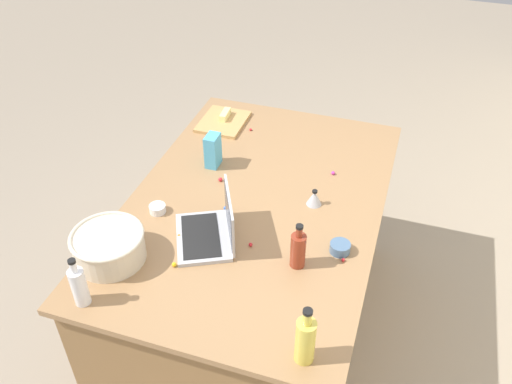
% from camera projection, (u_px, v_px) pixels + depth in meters
% --- Properties ---
extents(ground_plane, '(12.00, 12.00, 0.00)m').
position_uv_depth(ground_plane, '(256.00, 325.00, 3.03)').
color(ground_plane, gray).
extents(island_counter, '(1.71, 1.13, 0.90)m').
position_uv_depth(island_counter, '(256.00, 269.00, 2.75)').
color(island_counter, olive).
rests_on(island_counter, ground).
extents(laptop, '(0.38, 0.34, 0.22)m').
position_uv_depth(laptop, '(212.00, 230.00, 2.25)').
color(laptop, '#B7B7BC').
rests_on(laptop, island_counter).
extents(mixing_bowl_large, '(0.29, 0.29, 0.13)m').
position_uv_depth(mixing_bowl_large, '(109.00, 246.00, 2.14)').
color(mixing_bowl_large, beige).
rests_on(mixing_bowl_large, island_counter).
extents(bottle_vinegar, '(0.06, 0.06, 0.22)m').
position_uv_depth(bottle_vinegar, '(79.00, 286.00, 1.95)').
color(bottle_vinegar, white).
rests_on(bottle_vinegar, island_counter).
extents(bottle_soy, '(0.06, 0.06, 0.21)m').
position_uv_depth(bottle_soy, '(298.00, 249.00, 2.10)').
color(bottle_soy, maroon).
rests_on(bottle_soy, island_counter).
extents(bottle_oil, '(0.07, 0.07, 0.25)m').
position_uv_depth(bottle_oil, '(305.00, 340.00, 1.75)').
color(bottle_oil, '#DBC64C').
rests_on(bottle_oil, island_counter).
extents(cutting_board, '(0.29, 0.24, 0.02)m').
position_uv_depth(cutting_board, '(223.00, 122.00, 3.01)').
color(cutting_board, tan).
rests_on(cutting_board, island_counter).
extents(butter_stick_left, '(0.11, 0.04, 0.04)m').
position_uv_depth(butter_stick_left, '(225.00, 115.00, 3.01)').
color(butter_stick_left, '#F4E58C').
rests_on(butter_stick_left, cutting_board).
extents(ramekin_small, '(0.08, 0.08, 0.04)m').
position_uv_depth(ramekin_small, '(340.00, 248.00, 2.20)').
color(ramekin_small, slate).
rests_on(ramekin_small, island_counter).
extents(ramekin_medium, '(0.07, 0.07, 0.04)m').
position_uv_depth(ramekin_medium, '(158.00, 209.00, 2.40)').
color(ramekin_medium, white).
rests_on(ramekin_medium, island_counter).
extents(kitchen_timer, '(0.07, 0.07, 0.08)m').
position_uv_depth(kitchen_timer, '(314.00, 198.00, 2.43)').
color(kitchen_timer, '#B2B2B7').
rests_on(kitchen_timer, island_counter).
extents(candy_bag, '(0.09, 0.06, 0.17)m').
position_uv_depth(candy_bag, '(213.00, 151.00, 2.64)').
color(candy_bag, '#4CA5CC').
rests_on(candy_bag, island_counter).
extents(candy_0, '(0.02, 0.02, 0.02)m').
position_uv_depth(candy_0, '(174.00, 265.00, 2.14)').
color(candy_0, yellow).
rests_on(candy_0, island_counter).
extents(candy_1, '(0.02, 0.02, 0.02)m').
position_uv_depth(candy_1, '(225.00, 208.00, 2.42)').
color(candy_1, blue).
rests_on(candy_1, island_counter).
extents(candy_2, '(0.01, 0.01, 0.01)m').
position_uv_depth(candy_2, '(251.00, 130.00, 2.94)').
color(candy_2, red).
rests_on(candy_2, island_counter).
extents(candy_3, '(0.02, 0.02, 0.02)m').
position_uv_depth(candy_3, '(251.00, 245.00, 2.23)').
color(candy_3, red).
rests_on(candy_3, island_counter).
extents(candy_4, '(0.01, 0.01, 0.01)m').
position_uv_depth(candy_4, '(343.00, 260.00, 2.16)').
color(candy_4, red).
rests_on(candy_4, island_counter).
extents(candy_5, '(0.02, 0.02, 0.02)m').
position_uv_depth(candy_5, '(220.00, 179.00, 2.58)').
color(candy_5, red).
rests_on(candy_5, island_counter).
extents(candy_6, '(0.02, 0.02, 0.02)m').
position_uv_depth(candy_6, '(333.00, 173.00, 2.62)').
color(candy_6, '#CC3399').
rests_on(candy_6, island_counter).
extents(candy_7, '(0.02, 0.02, 0.02)m').
position_uv_depth(candy_7, '(179.00, 236.00, 2.27)').
color(candy_7, orange).
rests_on(candy_7, island_counter).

